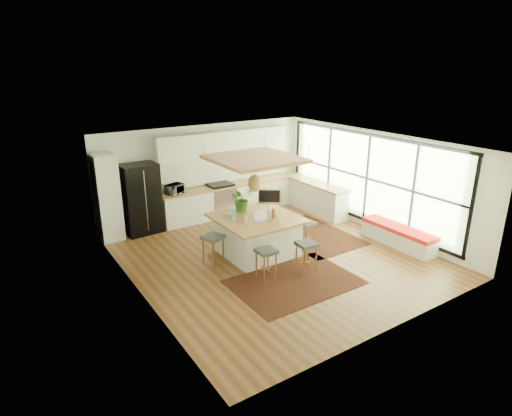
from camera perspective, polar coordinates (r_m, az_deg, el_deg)
floor at (r=10.25m, az=2.48°, el=-6.39°), size 7.00×7.00×0.00m
ceiling at (r=9.41m, az=2.72°, el=8.63°), size 7.00×7.00×0.00m
wall_back at (r=12.63m, az=-6.74°, el=4.95°), size 6.50×0.00×6.50m
wall_front at (r=7.40m, az=18.72°, el=-6.35°), size 6.50×0.00×6.50m
wall_left at (r=8.37m, az=-15.80°, el=-3.05°), size 0.00×7.00×7.00m
wall_right at (r=11.87m, az=15.47°, el=3.46°), size 0.00×7.00×7.00m
window_wall at (r=11.83m, az=15.39°, el=3.68°), size 0.10×6.20×2.60m
pantry at (r=11.43m, az=-19.26°, el=1.32°), size 0.55×0.60×2.25m
back_counter_base at (r=12.86m, az=-3.76°, el=1.07°), size 4.20×0.60×0.88m
back_counter_top at (r=12.72m, az=-3.80°, el=3.04°), size 4.24×0.64×0.05m
backsplash at (r=12.86m, az=-4.51°, el=5.28°), size 4.20×0.02×0.80m
upper_cabinets at (r=12.56m, az=-4.25°, el=8.68°), size 4.20×0.34×0.70m
range at (r=12.72m, az=-4.74°, el=1.14°), size 0.76×0.62×1.00m
right_counter_base at (r=13.26m, az=7.79°, el=1.49°), size 0.60×2.50×0.88m
right_counter_top at (r=13.13m, az=7.87°, el=3.41°), size 0.64×2.54×0.05m
window_bench at (r=11.27m, az=18.48°, el=-3.58°), size 0.52×2.00×0.50m
ceiling_panel at (r=9.70m, az=-0.17°, el=5.04°), size 1.86×1.86×0.80m
rug_near at (r=9.12m, az=5.15°, el=-9.83°), size 2.60×1.80×0.01m
rug_right at (r=11.49m, az=7.45°, el=-3.60°), size 1.80×2.60×0.01m
fridge at (r=11.72m, az=-15.23°, el=1.12°), size 0.99×0.80×1.89m
island at (r=10.20m, az=0.09°, el=-3.64°), size 1.85×1.85×0.93m
stool_near_left at (r=9.10m, az=1.37°, el=-7.34°), size 0.39×0.39×0.66m
stool_near_right at (r=9.44m, az=6.74°, el=-6.44°), size 0.44×0.44×0.69m
stool_right_front at (r=10.73m, az=6.78°, el=-3.22°), size 0.42×0.42×0.63m
stool_right_back at (r=11.08m, az=3.97°, el=-2.40°), size 0.42×0.42×0.66m
stool_left_side at (r=9.74m, az=-5.76°, el=-5.58°), size 0.53×0.53×0.70m
laptop at (r=9.68m, az=0.92°, el=-1.19°), size 0.36×0.38×0.25m
monitor at (r=10.46m, az=1.81°, el=1.17°), size 0.58×0.50×0.53m
microwave at (r=11.96m, az=-10.82°, el=2.65°), size 0.55×0.43×0.33m
island_plant at (r=10.37m, az=-1.94°, el=0.90°), size 0.60×0.66×0.48m
island_bowl at (r=10.13m, az=-3.71°, el=-0.87°), size 0.25×0.25×0.05m
island_bottle_0 at (r=9.80m, az=-2.92°, el=-1.11°), size 0.07×0.07×0.19m
island_bottle_1 at (r=9.67m, az=-1.40°, el=-1.37°), size 0.07×0.07×0.19m
island_bottle_2 at (r=9.89m, az=2.26°, el=-0.90°), size 0.07×0.07×0.19m
island_bottle_3 at (r=10.22m, az=1.58°, el=-0.23°), size 0.07×0.07×0.19m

